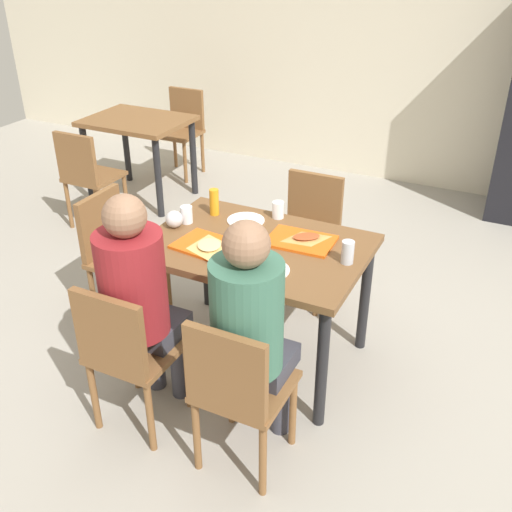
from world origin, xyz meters
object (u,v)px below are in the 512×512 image
object	(u,v)px
chair_left_end	(116,248)
person_in_brown_jacket	(251,325)
chair_far_side	(309,228)
paper_plate_center	(246,220)
paper_plate_near_edge	(268,270)
chair_near_right	(237,387)
background_table	(138,133)
condiment_bottle	(214,202)
pizza_slice_b	(306,237)
background_chair_far	(183,126)
foil_bundle	(174,219)
person_in_red	(139,292)
tray_red_near	(209,246)
main_table	(256,259)
plastic_cup_a	(278,210)
plastic_cup_b	(230,267)
background_chair_near	(87,173)
tray_red_far	(301,241)
soda_can	(348,252)
pizza_slice_a	(209,246)
plastic_cup_c	(187,215)

from	to	relation	value
chair_left_end	person_in_brown_jacket	bearing A→B (deg)	-27.34
chair_far_side	person_in_brown_jacket	xyz separation A→B (m)	(0.30, -1.47, 0.25)
paper_plate_center	paper_plate_near_edge	bearing A→B (deg)	-52.08
chair_far_side	chair_near_right	bearing A→B (deg)	-79.43
paper_plate_near_edge	background_table	world-z (taller)	paper_plate_near_edge
condiment_bottle	pizza_slice_b	bearing A→B (deg)	-7.74
pizza_slice_b	background_chair_far	world-z (taller)	background_chair_far
condiment_bottle	background_chair_far	bearing A→B (deg)	126.67
paper_plate_near_edge	foil_bundle	distance (m)	0.72
person_in_brown_jacket	background_chair_far	world-z (taller)	person_in_brown_jacket
person_in_red	tray_red_near	bearing A→B (deg)	80.12
person_in_red	tray_red_near	distance (m)	0.52
main_table	plastic_cup_a	size ratio (longest dim) A/B	11.99
pizza_slice_b	plastic_cup_b	bearing A→B (deg)	-112.21
person_in_brown_jacket	paper_plate_center	size ratio (longest dim) A/B	5.73
chair_near_right	tray_red_near	world-z (taller)	chair_near_right
background_chair_near	tray_red_near	bearing A→B (deg)	-31.21
tray_red_near	tray_red_far	size ratio (longest dim) A/B	1.00
pizza_slice_b	foil_bundle	distance (m)	0.76
background_chair_near	plastic_cup_a	bearing A→B (deg)	-16.56
condiment_bottle	background_chair_near	bearing A→B (deg)	156.23
soda_can	chair_near_right	bearing A→B (deg)	-104.28
chair_near_right	pizza_slice_b	world-z (taller)	chair_near_right
pizza_slice_a	plastic_cup_b	distance (m)	0.29
pizza_slice_a	condiment_bottle	size ratio (longest dim) A/B	1.73
chair_far_side	pizza_slice_a	size ratio (longest dim) A/B	3.07
paper_plate_near_edge	pizza_slice_a	world-z (taller)	pizza_slice_a
chair_far_side	paper_plate_center	world-z (taller)	chair_far_side
person_in_red	person_in_brown_jacket	bearing A→B (deg)	0.00
paper_plate_near_edge	condiment_bottle	distance (m)	0.74
background_chair_far	tray_red_near	bearing A→B (deg)	-54.82
condiment_bottle	background_chair_far	distance (m)	2.74
pizza_slice_b	plastic_cup_c	xyz separation A→B (m)	(-0.71, -0.08, 0.03)
condiment_bottle	chair_left_end	bearing A→B (deg)	-158.75
plastic_cup_b	foil_bundle	size ratio (longest dim) A/B	1.00
tray_red_near	plastic_cup_b	distance (m)	0.32
chair_left_end	plastic_cup_b	xyz separation A→B (m)	(1.01, -0.36, 0.31)
tray_red_near	background_table	xyz separation A→B (m)	(-1.81, 1.83, -0.14)
pizza_slice_b	background_chair_far	distance (m)	3.21
person_in_brown_jacket	background_chair_near	distance (m)	2.83
chair_near_right	tray_red_near	size ratio (longest dim) A/B	2.36
condiment_bottle	foil_bundle	size ratio (longest dim) A/B	1.60
foil_bundle	plastic_cup_b	bearing A→B (deg)	-31.90
pizza_slice_b	chair_near_right	bearing A→B (deg)	-86.12
chair_left_end	pizza_slice_a	xyz separation A→B (m)	(0.79, -0.17, 0.29)
background_chair_far	plastic_cup_c	bearing A→B (deg)	-56.85
paper_plate_near_edge	background_table	distance (m)	2.91
plastic_cup_c	background_chair_near	size ratio (longest dim) A/B	0.12
chair_near_right	person_in_brown_jacket	distance (m)	0.28
plastic_cup_c	person_in_red	bearing A→B (deg)	-76.09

